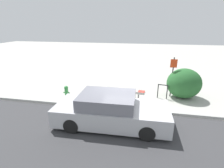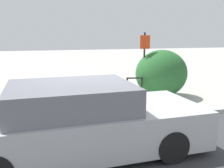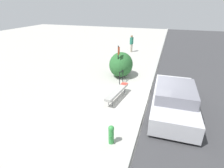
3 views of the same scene
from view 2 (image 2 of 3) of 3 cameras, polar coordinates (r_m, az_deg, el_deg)
The scene contains 7 objects.
ground_plane at distance 6.32m, azimuth -4.83°, elevation -9.45°, with size 60.00×60.00×0.00m, color #ADAAA3.
curb at distance 6.30m, azimuth -4.84°, elevation -8.90°, with size 60.00×0.20×0.13m.
bench at distance 7.59m, azimuth -8.69°, elevation -2.47°, with size 2.26×0.69×0.52m.
bike_rack at distance 8.40m, azimuth 5.15°, elevation -0.64°, with size 0.55×0.14×0.83m.
sign_post at distance 8.78m, azimuth 7.39°, elevation 5.66°, with size 0.36×0.08×2.30m.
shrub_hedge at distance 9.12m, azimuth 11.21°, elevation 2.36°, with size 1.88×1.61×1.70m.
parked_car_near at distance 4.79m, azimuth -7.45°, elevation -8.44°, with size 4.69×2.00×1.35m.
Camera 2 is at (-1.10, -5.81, 2.24)m, focal length 40.00 mm.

